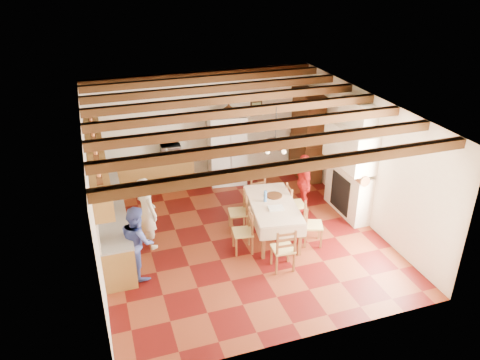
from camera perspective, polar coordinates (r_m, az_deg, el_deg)
name	(u,v)px	position (r m, az deg, el deg)	size (l,w,h in m)	color
floor	(240,236)	(10.60, 0.00, -6.88)	(6.00, 6.50, 0.02)	#4B0B09
ceiling	(240,107)	(9.29, 0.00, 8.89)	(6.00, 6.50, 0.02)	white
wall_back	(202,126)	(12.74, -4.68, 6.57)	(6.00, 0.02, 3.00)	beige
wall_front	(308,265)	(7.27, 8.30, -10.24)	(6.00, 0.02, 3.00)	beige
wall_left	(92,198)	(9.44, -17.61, -2.07)	(0.02, 6.50, 3.00)	beige
wall_right	(365,158)	(11.09, 14.94, 2.62)	(0.02, 6.50, 3.00)	beige
ceiling_beams	(240,112)	(9.32, 0.00, 8.31)	(6.00, 6.30, 0.16)	#3B230F
lower_cabinets_left	(111,216)	(10.87, -15.48, -4.28)	(0.60, 4.30, 0.86)	brown
lower_cabinets_back	(149,174)	(12.62, -10.98, 0.69)	(2.30, 0.60, 0.86)	brown
countertop_left	(108,199)	(10.66, -15.76, -2.20)	(0.62, 4.30, 0.04)	gray
countertop_back	(148,159)	(12.44, -11.16, 2.55)	(2.34, 0.62, 0.04)	gray
backsplash_left	(93,188)	(10.52, -17.51, -0.89)	(0.03, 4.30, 0.60)	beige
backsplash_back	(145,144)	(12.58, -11.47, 4.38)	(2.30, 0.03, 0.60)	beige
upper_cabinets	(96,159)	(10.25, -17.11, 2.47)	(0.35, 4.20, 0.70)	brown
fireplace	(348,160)	(11.13, 13.08, 2.37)	(0.56, 1.60, 2.80)	beige
wall_picture	(256,108)	(13.03, 1.99, 8.73)	(0.34, 0.03, 0.42)	black
refrigerator	(227,148)	(12.64, -1.63, 3.86)	(0.96, 0.79, 1.92)	silver
hutch	(307,135)	(13.02, 8.15, 5.43)	(0.56, 1.33, 2.40)	#38240B
dining_table	(273,206)	(10.27, 4.03, -3.24)	(1.23, 2.00, 0.82)	#F2E4CE
chandelier	(275,142)	(9.61, 4.31, 4.63)	(0.47, 0.47, 0.03)	black
chair_left_near	(243,231)	(9.86, 0.34, -6.27)	(0.42, 0.40, 0.96)	brown
chair_left_far	(238,211)	(10.56, -0.25, -3.86)	(0.42, 0.40, 0.96)	brown
chair_right_near	(313,224)	(10.22, 8.89, -5.35)	(0.42, 0.40, 0.96)	brown
chair_right_far	(296,204)	(10.95, 6.79, -2.88)	(0.42, 0.40, 0.96)	brown
chair_end_near	(283,248)	(9.40, 5.28, -8.25)	(0.42, 0.40, 0.96)	brown
chair_end_far	(261,192)	(11.40, 2.55, -1.47)	(0.42, 0.40, 0.96)	brown
person_man	(147,213)	(10.05, -11.28, -3.95)	(0.59, 0.39, 1.62)	silver
person_woman_blue	(138,241)	(9.29, -12.36, -7.30)	(0.72, 0.56, 1.49)	#3F4EA2
person_woman_red	(303,182)	(11.41, 7.73, -0.28)	(0.85, 0.35, 1.45)	red
microwave	(171,150)	(12.45, -8.43, 3.62)	(0.52, 0.35, 0.29)	silver
fridge_vase	(229,109)	(12.27, -1.39, 8.69)	(0.28, 0.28, 0.30)	#38240B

